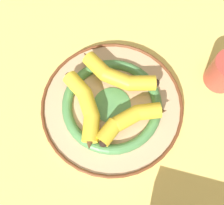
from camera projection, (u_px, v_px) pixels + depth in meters
name	position (u px, v px, depth m)	size (l,w,h in m)	color
ground_plane	(125.00, 105.00, 0.71)	(2.80, 2.80, 0.00)	#E5CC6B
decorative_bowl	(112.00, 106.00, 0.69)	(0.37, 0.37, 0.04)	tan
banana_a	(130.00, 120.00, 0.63)	(0.13, 0.16, 0.04)	gold
banana_b	(86.00, 107.00, 0.64)	(0.16, 0.17, 0.04)	yellow
banana_c	(117.00, 75.00, 0.67)	(0.22, 0.07, 0.04)	gold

